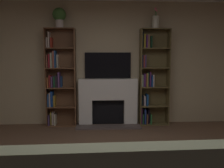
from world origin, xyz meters
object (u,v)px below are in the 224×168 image
at_px(bookshelf_left, 58,79).
at_px(bookshelf_right, 151,78).
at_px(fireplace, 108,101).
at_px(potted_plant, 59,16).
at_px(vase_with_flowers, 156,22).
at_px(tv, 108,65).

xyz_separation_m(bookshelf_left, bookshelf_right, (2.00, -0.00, 0.01)).
height_order(fireplace, potted_plant, potted_plant).
height_order(potted_plant, vase_with_flowers, vase_with_flowers).
bearing_deg(vase_with_flowers, fireplace, 177.70).
bearing_deg(fireplace, bookshelf_left, 179.29).
distance_m(fireplace, tv, 0.77).
xyz_separation_m(fireplace, bookshelf_left, (-1.07, 0.01, 0.48)).
relative_size(fireplace, bookshelf_left, 0.66).
height_order(bookshelf_left, potted_plant, potted_plant).
relative_size(fireplace, tv, 1.37).
xyz_separation_m(fireplace, tv, (0.00, 0.08, 0.76)).
distance_m(tv, potted_plant, 1.43).
xyz_separation_m(fireplace, bookshelf_right, (0.93, 0.01, 0.49)).
bearing_deg(vase_with_flowers, tv, 173.17).
distance_m(fireplace, bookshelf_left, 1.17).
bearing_deg(bookshelf_left, tv, 3.55).
distance_m(fireplace, vase_with_flowers, 1.96).
bearing_deg(tv, fireplace, -90.00).
xyz_separation_m(bookshelf_right, potted_plant, (-1.93, -0.05, 1.29)).
relative_size(bookshelf_left, potted_plant, 5.08).
height_order(fireplace, vase_with_flowers, vase_with_flowers).
height_order(tv, bookshelf_right, bookshelf_right).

